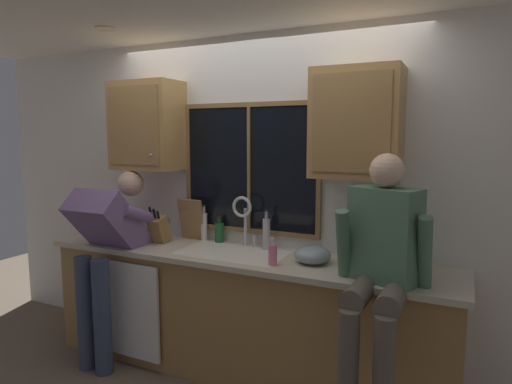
# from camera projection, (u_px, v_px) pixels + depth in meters

# --- Properties ---
(back_wall) EXTENTS (5.45, 0.12, 2.55)m
(back_wall) POSITION_uv_depth(u_px,v_px,m) (259.00, 199.00, 3.51)
(back_wall) COLOR silver
(back_wall) RESTS_ON floor
(ceiling_downlight_left) EXTENTS (0.14, 0.14, 0.01)m
(ceiling_downlight_left) POSITION_uv_depth(u_px,v_px,m) (105.00, 28.00, 3.15)
(ceiling_downlight_left) COLOR #FFEAB2
(window_glass) EXTENTS (1.10, 0.02, 0.95)m
(window_glass) POSITION_uv_depth(u_px,v_px,m) (250.00, 169.00, 3.44)
(window_glass) COLOR black
(window_frame_top) EXTENTS (1.17, 0.02, 0.04)m
(window_frame_top) POSITION_uv_depth(u_px,v_px,m) (249.00, 105.00, 3.37)
(window_frame_top) COLOR olive
(window_frame_bottom) EXTENTS (1.17, 0.02, 0.04)m
(window_frame_bottom) POSITION_uv_depth(u_px,v_px,m) (249.00, 230.00, 3.49)
(window_frame_bottom) COLOR olive
(window_frame_left) EXTENTS (0.03, 0.02, 0.95)m
(window_frame_left) POSITION_uv_depth(u_px,v_px,m) (188.00, 166.00, 3.67)
(window_frame_left) COLOR olive
(window_frame_right) EXTENTS (0.03, 0.02, 0.95)m
(window_frame_right) POSITION_uv_depth(u_px,v_px,m) (319.00, 171.00, 3.19)
(window_frame_right) COLOR olive
(window_mullion_center) EXTENTS (0.02, 0.02, 0.95)m
(window_mullion_center) POSITION_uv_depth(u_px,v_px,m) (249.00, 169.00, 3.43)
(window_mullion_center) COLOR olive
(lower_cabinet_run) EXTENTS (3.05, 0.58, 0.88)m
(lower_cabinet_run) POSITION_uv_depth(u_px,v_px,m) (240.00, 315.00, 3.30)
(lower_cabinet_run) COLOR #A07744
(lower_cabinet_run) RESTS_ON floor
(countertop) EXTENTS (3.11, 0.62, 0.04)m
(countertop) POSITION_uv_depth(u_px,v_px,m) (238.00, 256.00, 3.22)
(countertop) COLOR beige
(countertop) RESTS_ON lower_cabinet_run
(dishwasher_front) EXTENTS (0.60, 0.02, 0.74)m
(dishwasher_front) POSITION_uv_depth(u_px,v_px,m) (127.00, 310.00, 3.36)
(dishwasher_front) COLOR white
(upper_cabinet_left) EXTENTS (0.57, 0.36, 0.72)m
(upper_cabinet_left) POSITION_uv_depth(u_px,v_px,m) (147.00, 126.00, 3.62)
(upper_cabinet_left) COLOR #B2844C
(upper_cabinet_right) EXTENTS (0.57, 0.36, 0.72)m
(upper_cabinet_right) POSITION_uv_depth(u_px,v_px,m) (357.00, 123.00, 2.88)
(upper_cabinet_right) COLOR #B2844C
(sink) EXTENTS (0.80, 0.46, 0.21)m
(sink) POSITION_uv_depth(u_px,v_px,m) (232.00, 265.00, 3.27)
(sink) COLOR white
(sink) RESTS_ON lower_cabinet_run
(faucet) EXTENTS (0.18, 0.09, 0.40)m
(faucet) POSITION_uv_depth(u_px,v_px,m) (244.00, 215.00, 3.38)
(faucet) COLOR silver
(faucet) RESTS_ON countertop
(person_standing) EXTENTS (0.53, 0.71, 1.50)m
(person_standing) POSITION_uv_depth(u_px,v_px,m) (108.00, 245.00, 3.40)
(person_standing) COLOR #384260
(person_standing) RESTS_ON floor
(person_sitting_on_counter) EXTENTS (0.54, 0.66, 1.26)m
(person_sitting_on_counter) POSITION_uv_depth(u_px,v_px,m) (381.00, 255.00, 2.51)
(person_sitting_on_counter) COLOR #595147
(person_sitting_on_counter) RESTS_ON countertop
(knife_block) EXTENTS (0.12, 0.18, 0.32)m
(knife_block) POSITION_uv_depth(u_px,v_px,m) (159.00, 230.00, 3.54)
(knife_block) COLOR olive
(knife_block) RESTS_ON countertop
(cutting_board) EXTENTS (0.23, 0.09, 0.35)m
(cutting_board) POSITION_uv_depth(u_px,v_px,m) (192.00, 220.00, 3.64)
(cutting_board) COLOR #997047
(cutting_board) RESTS_ON countertop
(mixing_bowl) EXTENTS (0.25, 0.25, 0.12)m
(mixing_bowl) POSITION_uv_depth(u_px,v_px,m) (312.00, 255.00, 2.99)
(mixing_bowl) COLOR #8C99A8
(mixing_bowl) RESTS_ON countertop
(soap_dispenser) EXTENTS (0.06, 0.07, 0.19)m
(soap_dispenser) POSITION_uv_depth(u_px,v_px,m) (273.00, 254.00, 2.93)
(soap_dispenser) COLOR pink
(soap_dispenser) RESTS_ON countertop
(bottle_green_glass) EXTENTS (0.07, 0.07, 0.21)m
(bottle_green_glass) POSITION_uv_depth(u_px,v_px,m) (219.00, 232.00, 3.56)
(bottle_green_glass) COLOR #1E592D
(bottle_green_glass) RESTS_ON countertop
(bottle_tall_clear) EXTENTS (0.05, 0.05, 0.30)m
(bottle_tall_clear) POSITION_uv_depth(u_px,v_px,m) (204.00, 226.00, 3.62)
(bottle_tall_clear) COLOR silver
(bottle_tall_clear) RESTS_ON countertop
(bottle_amber_small) EXTENTS (0.06, 0.06, 0.31)m
(bottle_amber_small) POSITION_uv_depth(u_px,v_px,m) (266.00, 233.00, 3.33)
(bottle_amber_small) COLOR #B7B7BC
(bottle_amber_small) RESTS_ON countertop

